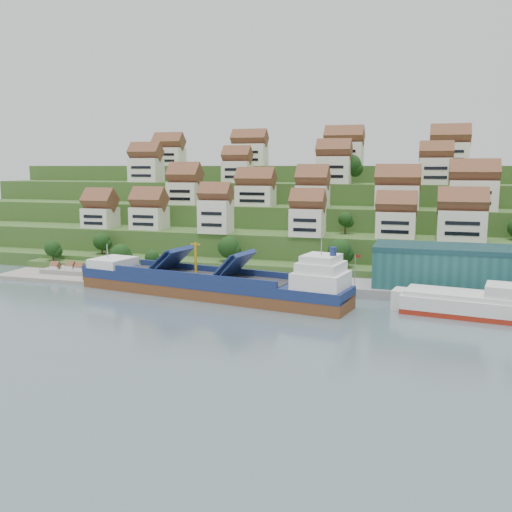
% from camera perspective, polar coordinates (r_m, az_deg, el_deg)
% --- Properties ---
extents(ground, '(300.00, 300.00, 0.00)m').
position_cam_1_polar(ground, '(133.20, 1.52, -4.46)').
color(ground, slate).
rests_on(ground, ground).
extents(quay, '(180.00, 14.00, 2.20)m').
position_cam_1_polar(quay, '(143.77, 10.86, -3.17)').
color(quay, gray).
rests_on(quay, ground).
extents(pebble_beach, '(45.00, 20.00, 1.00)m').
position_cam_1_polar(pebble_beach, '(167.97, -16.77, -1.85)').
color(pebble_beach, gray).
rests_on(pebble_beach, ground).
extents(hillside, '(260.00, 128.00, 31.00)m').
position_cam_1_polar(hillside, '(231.90, 8.40, 3.88)').
color(hillside, '#2D4C1E').
rests_on(hillside, ground).
extents(hillside_village, '(153.30, 64.53, 28.43)m').
position_cam_1_polar(hillside_village, '(188.30, 8.40, 6.93)').
color(hillside_village, white).
rests_on(hillside_village, ground).
extents(hillside_trees, '(140.22, 62.23, 32.28)m').
position_cam_1_polar(hillside_trees, '(174.54, 3.86, 4.28)').
color(hillside_trees, '#193C14').
rests_on(hillside_trees, ground).
extents(warehouse, '(60.00, 15.00, 10.00)m').
position_cam_1_polar(warehouse, '(144.92, 23.70, -1.22)').
color(warehouse, '#205756').
rests_on(warehouse, quay).
extents(flagpole, '(1.28, 0.16, 8.00)m').
position_cam_1_polar(flagpole, '(137.99, 9.92, -1.20)').
color(flagpole, gray).
rests_on(flagpole, quay).
extents(beach_huts, '(14.40, 3.70, 2.20)m').
position_cam_1_polar(beach_huts, '(167.79, -17.60, -1.34)').
color(beach_huts, white).
rests_on(beach_huts, pebble_beach).
extents(cargo_ship, '(70.26, 22.96, 15.29)m').
position_cam_1_polar(cargo_ship, '(135.87, -4.07, -2.92)').
color(cargo_ship, brown).
rests_on(cargo_ship, ground).
extents(second_ship, '(28.04, 13.82, 7.79)m').
position_cam_1_polar(second_ship, '(127.53, 20.74, -4.58)').
color(second_ship, maroon).
rests_on(second_ship, ground).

